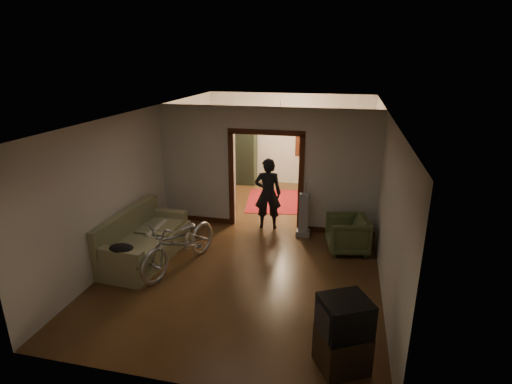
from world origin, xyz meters
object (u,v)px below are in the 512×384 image
(bicycle, at_px, (180,242))
(desk, at_px, (325,180))
(locker, at_px, (243,157))
(armchair, at_px, (347,234))
(sofa, at_px, (145,236))
(person, at_px, (268,194))

(bicycle, xyz_separation_m, desk, (2.39, 5.07, -0.14))
(bicycle, distance_m, locker, 5.47)
(bicycle, bearing_deg, armchair, 42.49)
(sofa, bearing_deg, bicycle, -8.34)
(person, bearing_deg, sofa, 36.23)
(sofa, height_order, person, person)
(locker, bearing_deg, armchair, -52.01)
(locker, height_order, desk, locker)
(armchair, height_order, locker, locker)
(person, xyz_separation_m, locker, (-1.45, 3.24, -0.00))
(bicycle, relative_size, armchair, 2.43)
(person, bearing_deg, bicycle, 52.34)
(sofa, relative_size, desk, 2.01)
(armchair, height_order, desk, desk)
(bicycle, height_order, armchair, bicycle)
(sofa, height_order, locker, locker)
(bicycle, distance_m, person, 2.56)
(person, bearing_deg, armchair, 147.89)
(armchair, bearing_deg, desk, 179.21)
(sofa, xyz_separation_m, person, (2.06, 2.04, 0.36))
(sofa, distance_m, locker, 5.33)
(bicycle, height_order, desk, bicycle)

